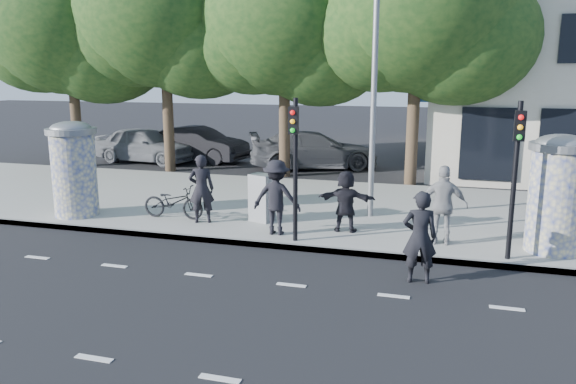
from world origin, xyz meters
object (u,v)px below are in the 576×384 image
(ped_d, at_px, (277,197))
(ad_column_right, at_px, (557,191))
(ped_b, at_px, (201,189))
(ped_e, at_px, (443,205))
(street_lamp, at_px, (375,46))
(cabinet_left, at_px, (262,198))
(car_left, at_px, (145,145))
(cabinet_right, at_px, (539,227))
(ped_f, at_px, (346,201))
(car_right, at_px, (314,150))
(traffic_pole_far, at_px, (516,165))
(bicycle, at_px, (173,202))
(car_mid, at_px, (198,144))
(man_road, at_px, (420,237))
(traffic_pole_near, at_px, (295,155))
(ad_column_left, at_px, (74,167))

(ped_d, bearing_deg, ad_column_right, -177.36)
(ped_b, xyz_separation_m, ped_e, (6.24, -0.22, 0.02))
(street_lamp, height_order, cabinet_left, street_lamp)
(ped_b, xyz_separation_m, car_left, (-7.24, 9.52, -0.25))
(cabinet_right, bearing_deg, ad_column_right, -25.19)
(ad_column_right, xyz_separation_m, ped_e, (-2.41, -0.15, -0.45))
(ped_e, height_order, cabinet_right, ped_e)
(ped_f, distance_m, car_right, 10.36)
(cabinet_left, distance_m, cabinet_right, 6.90)
(traffic_pole_far, relative_size, cabinet_left, 2.64)
(bicycle, height_order, car_right, car_right)
(car_left, bearing_deg, ped_e, -119.10)
(ped_e, xyz_separation_m, car_right, (-5.60, 10.27, -0.29))
(street_lamp, xyz_separation_m, car_mid, (-9.29, 8.59, -3.99))
(ad_column_right, bearing_deg, man_road, -139.46)
(ad_column_right, distance_m, ped_e, 2.46)
(cabinet_left, distance_m, car_right, 9.51)
(cabinet_right, bearing_deg, traffic_pole_near, 179.24)
(ad_column_left, relative_size, street_lamp, 0.33)
(street_lamp, relative_size, ped_d, 4.28)
(ad_column_left, xyz_separation_m, car_mid, (-1.29, 10.73, -0.74))
(traffic_pole_far, distance_m, bicycle, 8.82)
(traffic_pole_near, relative_size, bicycle, 1.94)
(car_left, bearing_deg, traffic_pole_near, -129.37)
(man_road, xyz_separation_m, car_right, (-5.20, 12.53, -0.13))
(ped_e, bearing_deg, ad_column_left, -0.95)
(bicycle, relative_size, car_right, 0.32)
(traffic_pole_far, bearing_deg, cabinet_right, 53.63)
(ped_d, bearing_deg, ped_f, -157.67)
(cabinet_right, xyz_separation_m, car_right, (-7.74, 10.05, 0.13))
(ped_f, bearing_deg, cabinet_left, -11.17)
(cabinet_left, bearing_deg, car_mid, 143.09)
(ped_e, relative_size, car_right, 0.34)
(ped_b, bearing_deg, traffic_pole_far, 151.99)
(ped_b, relative_size, cabinet_right, 1.77)
(bicycle, bearing_deg, car_right, -10.45)
(traffic_pole_near, height_order, ped_d, traffic_pole_near)
(street_lamp, bearing_deg, car_left, 146.34)
(street_lamp, distance_m, ped_b, 5.96)
(cabinet_left, bearing_deg, car_left, 153.96)
(ped_b, distance_m, cabinet_right, 8.39)
(ad_column_right, distance_m, cabinet_left, 7.22)
(traffic_pole_near, distance_m, bicycle, 4.28)
(ad_column_left, distance_m, car_left, 10.42)
(ped_f, bearing_deg, car_right, -74.14)
(ped_f, relative_size, car_right, 0.29)
(ped_e, bearing_deg, bicycle, -4.30)
(traffic_pole_far, bearing_deg, ad_column_left, 176.45)
(ped_b, height_order, bicycle, ped_b)
(bicycle, xyz_separation_m, cabinet_left, (2.44, 0.41, 0.18))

